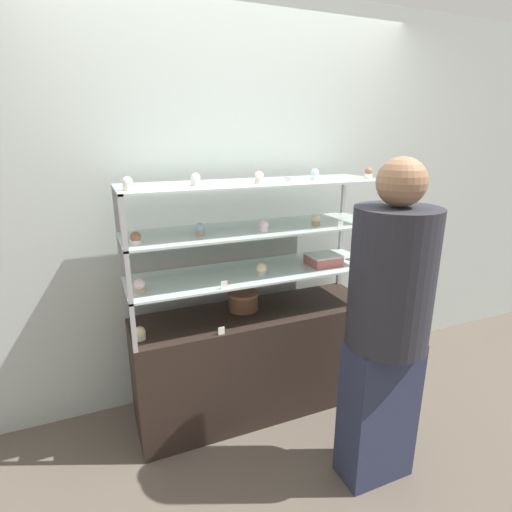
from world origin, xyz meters
TOP-DOWN VIEW (x-y plane):
  - ground_plane at (0.00, 0.00)m, footprint 20.00×20.00m
  - back_wall at (0.00, 0.37)m, footprint 8.00×0.05m
  - display_base at (0.00, 0.00)m, footprint 1.54×0.46m
  - display_riser_lower at (0.00, 0.00)m, footprint 1.54×0.46m
  - display_riser_middle at (0.00, 0.00)m, footprint 1.54×0.46m
  - display_riser_upper at (0.00, 0.00)m, footprint 1.54×0.46m
  - layer_cake_centerpiece at (-0.06, 0.06)m, footprint 0.19×0.19m
  - sheet_cake_frosted at (0.44, -0.05)m, footprint 0.19×0.18m
  - cupcake_0 at (-0.72, -0.09)m, footprint 0.06×0.06m
  - cupcake_1 at (0.70, -0.12)m, footprint 0.06×0.06m
  - price_tag_0 at (-0.30, -0.21)m, footprint 0.04×0.00m
  - cupcake_2 at (-0.69, -0.08)m, footprint 0.06×0.06m
  - cupcake_3 at (0.00, -0.08)m, footprint 0.06×0.06m
  - cupcake_4 at (0.70, -0.04)m, footprint 0.06×0.06m
  - price_tag_1 at (-0.27, -0.21)m, footprint 0.04×0.00m
  - cupcake_5 at (-0.70, -0.11)m, footprint 0.06×0.06m
  - cupcake_6 at (-0.35, -0.03)m, footprint 0.06×0.06m
  - cupcake_7 at (0.00, -0.11)m, footprint 0.06×0.06m
  - cupcake_8 at (0.37, -0.06)m, footprint 0.06×0.06m
  - cupcake_9 at (0.70, -0.08)m, footprint 0.06×0.06m
  - price_tag_2 at (0.45, -0.21)m, footprint 0.04×0.00m
  - cupcake_10 at (-0.71, -0.11)m, footprint 0.05×0.05m
  - cupcake_11 at (-0.36, -0.04)m, footprint 0.05×0.05m
  - cupcake_12 at (-0.01, -0.07)m, footprint 0.05×0.05m
  - cupcake_13 at (0.36, -0.05)m, footprint 0.05×0.05m
  - cupcake_14 at (0.71, -0.09)m, footprint 0.05×0.05m
  - price_tag_3 at (0.09, -0.21)m, footprint 0.04×0.00m
  - customer_figure at (0.36, -0.76)m, footprint 0.39×0.39m

SIDE VIEW (x-z plane):
  - ground_plane at x=0.00m, z-range 0.00..0.00m
  - display_base at x=0.00m, z-range 0.00..0.69m
  - price_tag_0 at x=-0.30m, z-range 0.69..0.74m
  - cupcake_0 at x=-0.72m, z-range 0.69..0.76m
  - cupcake_1 at x=0.70m, z-range 0.69..0.76m
  - layer_cake_centerpiece at x=-0.06m, z-range 0.69..0.81m
  - customer_figure at x=0.36m, z-range 0.06..1.72m
  - display_riser_lower at x=0.00m, z-range 0.81..1.08m
  - price_tag_1 at x=-0.27m, z-range 0.96..1.01m
  - sheet_cake_frosted at x=0.44m, z-range 0.96..1.03m
  - cupcake_2 at x=-0.69m, z-range 0.96..1.03m
  - cupcake_3 at x=0.00m, z-range 0.96..1.03m
  - cupcake_4 at x=0.70m, z-range 0.96..1.03m
  - display_riser_middle at x=0.00m, z-range 1.08..1.35m
  - price_tag_2 at x=0.45m, z-range 1.23..1.27m
  - cupcake_5 at x=-0.70m, z-range 1.23..1.29m
  - cupcake_6 at x=-0.35m, z-range 1.23..1.29m
  - cupcake_7 at x=0.00m, z-range 1.23..1.29m
  - cupcake_8 at x=0.37m, z-range 1.23..1.29m
  - cupcake_9 at x=0.70m, z-range 1.23..1.29m
  - back_wall at x=0.00m, z-range 0.00..2.60m
  - display_riser_upper at x=0.00m, z-range 1.35..1.62m
  - price_tag_3 at x=0.09m, z-range 1.50..1.54m
  - cupcake_10 at x=-0.71m, z-range 1.50..1.56m
  - cupcake_11 at x=-0.36m, z-range 1.50..1.56m
  - cupcake_12 at x=-0.01m, z-range 1.50..1.56m
  - cupcake_13 at x=0.36m, z-range 1.50..1.56m
  - cupcake_14 at x=0.71m, z-range 1.50..1.56m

